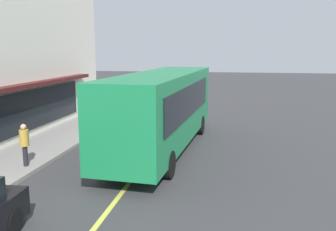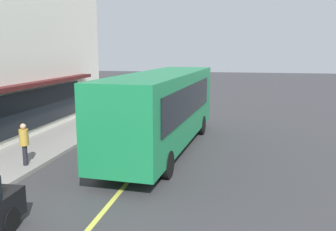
{
  "view_description": "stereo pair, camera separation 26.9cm",
  "coord_description": "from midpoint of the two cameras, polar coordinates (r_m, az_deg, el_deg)",
  "views": [
    {
      "loc": [
        -13.27,
        -3.34,
        4.52
      ],
      "look_at": [
        2.47,
        -0.6,
        1.6
      ],
      "focal_mm": 38.91,
      "sensor_mm": 36.0,
      "label": 1
    },
    {
      "loc": [
        -13.22,
        -3.61,
        4.52
      ],
      "look_at": [
        2.47,
        -0.6,
        1.6
      ],
      "focal_mm": 38.91,
      "sensor_mm": 36.0,
      "label": 2
    }
  ],
  "objects": [
    {
      "name": "bus",
      "position": [
        16.25,
        -1.18,
        1.38
      ],
      "size": [
        11.28,
        3.32,
        3.5
      ],
      "color": "#197F47",
      "rests_on": "ground"
    },
    {
      "name": "ground",
      "position": [
        14.42,
        -4.6,
        -7.94
      ],
      "size": [
        120.0,
        120.0,
        0.0
      ],
      "primitive_type": "plane",
      "color": "#38383A"
    },
    {
      "name": "pedestrian_by_curb",
      "position": [
        14.75,
        -22.07,
        -3.74
      ],
      "size": [
        0.34,
        0.34,
        1.63
      ],
      "color": "black",
      "rests_on": "sidewalk"
    },
    {
      "name": "lane_centre_stripe",
      "position": [
        14.42,
        -4.6,
        -7.93
      ],
      "size": [
        36.0,
        0.16,
        0.01
      ],
      "primitive_type": "cube",
      "color": "#D8D14C",
      "rests_on": "ground"
    },
    {
      "name": "sidewalk",
      "position": [
        16.43,
        -22.44,
        -6.15
      ],
      "size": [
        80.0,
        2.92,
        0.15
      ],
      "primitive_type": "cube",
      "color": "gray",
      "rests_on": "ground"
    }
  ]
}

